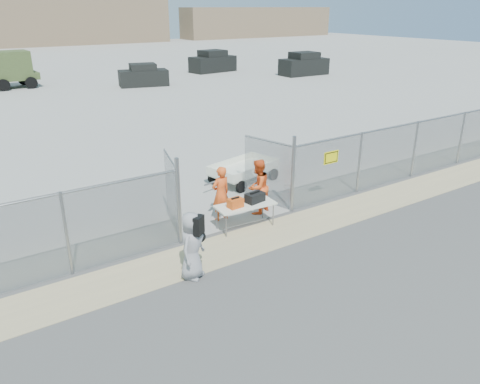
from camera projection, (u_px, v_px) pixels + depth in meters
ground at (281, 253)px, 12.64m from camera, size 160.00×160.00×0.00m
tarmac_inside at (13, 75)px, 45.21m from camera, size 160.00×80.00×0.01m
dirt_strip at (259, 238)px, 13.41m from camera, size 44.00×1.60×0.01m
distant_hills at (3, 18)px, 74.02m from camera, size 140.00×6.00×9.00m
chain_link_fence at (240, 192)px, 13.78m from camera, size 40.00×0.20×2.20m
folding_table at (245, 216)px, 13.94m from camera, size 1.84×0.89×0.76m
orange_bag at (235, 203)px, 13.54m from camera, size 0.45×0.31×0.27m
black_duffel at (255, 197)px, 13.92m from camera, size 0.62×0.43×0.28m
security_worker_left at (221, 194)px, 14.29m from camera, size 0.67×0.47×1.74m
security_worker_right at (258, 187)px, 14.77m from camera, size 1.04×0.92×1.78m
visitor at (192, 246)px, 11.20m from camera, size 1.00×0.94×1.72m
utility_trailer at (244, 171)px, 17.63m from camera, size 3.61×2.43×0.80m
parked_vehicle_near at (143, 75)px, 38.63m from camera, size 4.24×2.64×1.78m
parked_vehicle_mid at (213, 61)px, 46.95m from camera, size 4.83×2.66×2.08m
parked_vehicle_far at (304, 64)px, 44.78m from camera, size 4.70×2.23×2.10m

